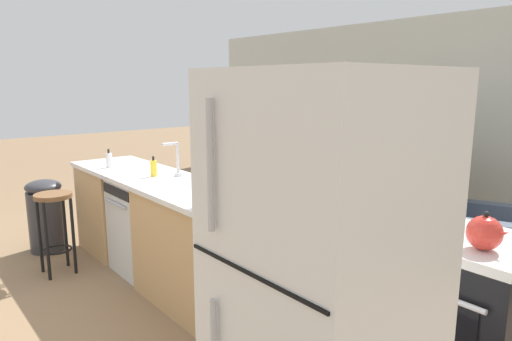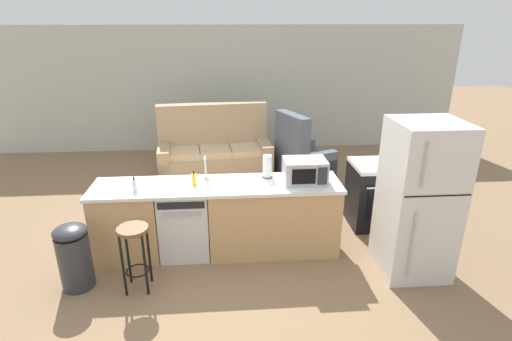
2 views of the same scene
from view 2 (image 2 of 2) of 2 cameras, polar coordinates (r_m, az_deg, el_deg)
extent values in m
plane|color=#896B4C|center=(5.14, -6.94, -11.28)|extent=(24.00, 24.00, 0.00)
cube|color=beige|center=(8.66, -4.27, 11.48)|extent=(10.00, 0.06, 2.60)
cube|color=tan|center=(5.07, -17.74, -7.15)|extent=(0.75, 0.62, 0.86)
cube|color=tan|center=(4.95, 2.48, -6.75)|extent=(1.55, 0.62, 0.86)
cube|color=white|center=(4.73, -5.59, -2.19)|extent=(2.94, 0.66, 0.04)
cube|color=brown|center=(5.12, -5.25, -10.87)|extent=(2.86, 0.56, 0.08)
cube|color=silver|center=(4.95, -10.06, -7.20)|extent=(0.58, 0.58, 0.84)
cube|color=black|center=(4.53, -10.68, -4.96)|extent=(0.52, 0.01, 0.08)
cylinder|color=#B2B2B7|center=(4.56, -10.61, -6.17)|extent=(0.44, 0.02, 0.02)
cube|color=black|center=(5.80, 17.00, -3.43)|extent=(0.76, 0.64, 0.85)
cube|color=black|center=(5.51, 18.22, -4.42)|extent=(0.53, 0.01, 0.43)
cylinder|color=silver|center=(5.40, 18.58, -2.33)|extent=(0.61, 0.03, 0.03)
cube|color=silver|center=(5.63, 17.48, 0.74)|extent=(0.76, 0.64, 0.05)
torus|color=black|center=(5.45, 16.30, 0.42)|extent=(0.16, 0.16, 0.01)
torus|color=black|center=(5.58, 19.60, 0.50)|extent=(0.16, 0.16, 0.01)
torus|color=black|center=(5.68, 15.44, 1.33)|extent=(0.16, 0.16, 0.01)
torus|color=black|center=(5.80, 18.62, 1.39)|extent=(0.16, 0.16, 0.01)
cube|color=silver|center=(4.71, 22.21, -3.91)|extent=(0.72, 0.70, 1.75)
cylinder|color=#B2B2B7|center=(4.12, 22.95, 0.66)|extent=(0.02, 0.02, 0.47)
cylinder|color=#B2B2B7|center=(4.48, 21.35, -9.90)|extent=(0.02, 0.02, 0.76)
cube|color=black|center=(4.34, 24.57, -3.32)|extent=(0.68, 0.01, 0.01)
cube|color=#B7B7BC|center=(4.75, 6.97, -0.04)|extent=(0.50, 0.36, 0.28)
cube|color=black|center=(4.58, 6.86, -0.88)|extent=(0.27, 0.01, 0.18)
cube|color=#2D2D33|center=(4.62, 9.47, -0.80)|extent=(0.11, 0.01, 0.21)
cylinder|color=silver|center=(4.87, -7.16, -1.09)|extent=(0.07, 0.07, 0.03)
cylinder|color=silver|center=(4.82, -7.24, 0.51)|extent=(0.02, 0.02, 0.26)
cylinder|color=silver|center=(4.71, -7.35, 1.69)|extent=(0.02, 0.14, 0.02)
cylinder|color=#4C4C51|center=(4.90, 1.60, -0.89)|extent=(0.14, 0.14, 0.01)
cylinder|color=white|center=(4.85, 1.62, 0.66)|extent=(0.11, 0.11, 0.27)
cylinder|color=yellow|center=(4.71, -8.85, -1.25)|extent=(0.06, 0.06, 0.14)
cylinder|color=black|center=(4.68, -8.91, -0.25)|extent=(0.02, 0.02, 0.04)
cylinder|color=silver|center=(4.68, -16.97, -2.09)|extent=(0.06, 0.06, 0.14)
cylinder|color=black|center=(4.65, -17.08, -1.09)|extent=(0.02, 0.02, 0.04)
sphere|color=red|center=(5.55, 19.67, 1.38)|extent=(0.17, 0.17, 0.17)
sphere|color=black|center=(5.52, 19.79, 2.31)|extent=(0.03, 0.03, 0.03)
cone|color=red|center=(5.58, 20.45, 1.56)|extent=(0.08, 0.04, 0.06)
cylinder|color=brown|center=(4.29, -17.23, -8.03)|extent=(0.32, 0.32, 0.04)
cylinder|color=black|center=(4.42, -18.46, -12.93)|extent=(0.03, 0.03, 0.70)
cylinder|color=black|center=(4.37, -15.54, -13.00)|extent=(0.03, 0.03, 0.70)
cylinder|color=black|center=(4.60, -17.83, -11.39)|extent=(0.03, 0.03, 0.70)
cylinder|color=black|center=(4.55, -15.03, -11.43)|extent=(0.03, 0.03, 0.70)
torus|color=black|center=(4.55, -16.54, -13.55)|extent=(0.25, 0.25, 0.02)
cylinder|color=#333338|center=(4.76, -24.41, -11.74)|extent=(0.34, 0.34, 0.62)
ellipsoid|color=#333338|center=(4.59, -25.09, -7.93)|extent=(0.35, 0.35, 0.14)
cube|color=tan|center=(7.36, -5.83, 0.88)|extent=(2.08, 1.09, 0.42)
cube|color=tan|center=(7.54, -6.15, 4.77)|extent=(2.01, 0.44, 1.27)
cube|color=tan|center=(7.33, -12.89, 1.17)|extent=(0.29, 0.92, 0.62)
cube|color=tan|center=(7.44, 1.07, 2.03)|extent=(0.29, 0.92, 0.62)
cube|color=beige|center=(7.21, -10.24, 2.49)|extent=(0.62, 0.68, 0.12)
cube|color=beige|center=(7.23, -5.88, 2.76)|extent=(0.62, 0.68, 0.12)
cube|color=beige|center=(7.28, -1.56, 3.01)|extent=(0.62, 0.68, 0.12)
cube|color=#515B6B|center=(7.31, 7.00, 0.59)|extent=(1.07, 1.10, 0.40)
cube|color=#515B6B|center=(7.02, 5.11, 3.26)|extent=(0.52, 0.86, 1.20)
cube|color=#515B6B|center=(7.02, 8.59, 0.29)|extent=(0.80, 0.46, 0.55)
cube|color=#515B6B|center=(7.55, 5.56, 1.94)|extent=(0.80, 0.46, 0.55)
camera|label=1|loc=(4.20, 44.78, 0.56)|focal=32.00mm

